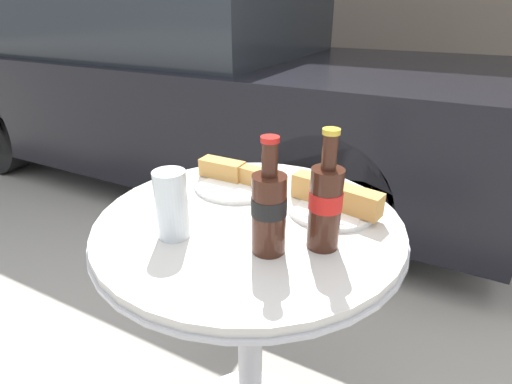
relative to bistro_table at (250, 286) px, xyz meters
The scene contains 7 objects.
bistro_table is the anchor object (origin of this frame).
cola_bottle_left 0.32m from the bistro_table, 45.62° to the right, with size 0.07×0.07×0.24m.
cola_bottle_right 0.35m from the bistro_table, 10.74° to the right, with size 0.07×0.07×0.25m.
drinking_glass 0.32m from the bistro_table, 125.48° to the right, with size 0.07×0.07×0.15m.
lunch_plate_near 0.28m from the bistro_table, 128.32° to the left, with size 0.24×0.24×0.06m.
lunch_plate_far 0.30m from the bistro_table, 37.19° to the left, with size 0.22×0.21×0.07m.
parked_car 2.32m from the bistro_table, 130.10° to the left, with size 4.29×1.74×1.30m.
Camera 1 is at (0.39, -0.71, 1.21)m, focal length 28.00 mm.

